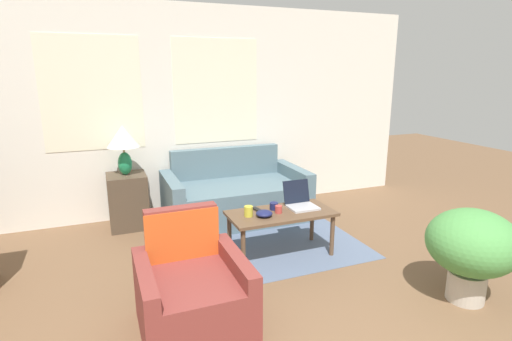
% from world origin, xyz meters
% --- Properties ---
extents(wall_back, '(6.89, 0.06, 2.60)m').
position_xyz_m(wall_back, '(-0.00, 3.87, 1.31)').
color(wall_back, white).
rests_on(wall_back, ground_plane).
extents(rug, '(1.88, 2.05, 0.01)m').
position_xyz_m(rug, '(0.80, 2.75, 0.00)').
color(rug, slate).
rests_on(rug, ground_plane).
extents(couch, '(1.72, 0.93, 0.84)m').
position_xyz_m(couch, '(0.72, 3.38, 0.27)').
color(couch, slate).
rests_on(couch, ground_plane).
extents(armchair, '(0.74, 0.77, 0.82)m').
position_xyz_m(armchair, '(-0.28, 1.38, 0.26)').
color(armchair, brown).
rests_on(armchair, ground_plane).
extents(side_table, '(0.44, 0.44, 0.64)m').
position_xyz_m(side_table, '(-0.55, 3.54, 0.32)').
color(side_table, '#4C3D2D').
rests_on(side_table, ground_plane).
extents(table_lamp, '(0.37, 0.37, 0.57)m').
position_xyz_m(table_lamp, '(-0.55, 3.54, 1.04)').
color(table_lamp, '#1E8451').
rests_on(table_lamp, side_table).
extents(coffee_table, '(1.04, 0.50, 0.46)m').
position_xyz_m(coffee_table, '(0.80, 2.20, 0.40)').
color(coffee_table, brown).
rests_on(coffee_table, ground_plane).
extents(laptop, '(0.29, 0.31, 0.25)m').
position_xyz_m(laptop, '(1.05, 2.27, 0.51)').
color(laptop, '#B7B7BC').
rests_on(laptop, coffee_table).
extents(cup_navy, '(0.08, 0.08, 0.07)m').
position_xyz_m(cup_navy, '(0.77, 2.29, 0.49)').
color(cup_navy, '#191E4C').
rests_on(cup_navy, coffee_table).
extents(cup_yellow, '(0.08, 0.08, 0.10)m').
position_xyz_m(cup_yellow, '(0.46, 2.20, 0.51)').
color(cup_yellow, gold).
rests_on(cup_yellow, coffee_table).
extents(cup_white, '(0.07, 0.07, 0.07)m').
position_xyz_m(cup_white, '(0.77, 2.18, 0.49)').
color(cup_white, '#B23D38').
rests_on(cup_white, coffee_table).
extents(snack_bowl, '(0.16, 0.16, 0.06)m').
position_xyz_m(snack_bowl, '(0.60, 2.14, 0.49)').
color(snack_bowl, '#191E4C').
rests_on(snack_bowl, coffee_table).
extents(tv_remote, '(0.07, 0.16, 0.02)m').
position_xyz_m(tv_remote, '(0.60, 2.31, 0.47)').
color(tv_remote, black).
rests_on(tv_remote, coffee_table).
extents(potted_plant, '(0.69, 0.69, 0.76)m').
position_xyz_m(potted_plant, '(1.84, 0.90, 0.47)').
color(potted_plant, '#BCB2A3').
rests_on(potted_plant, ground_plane).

